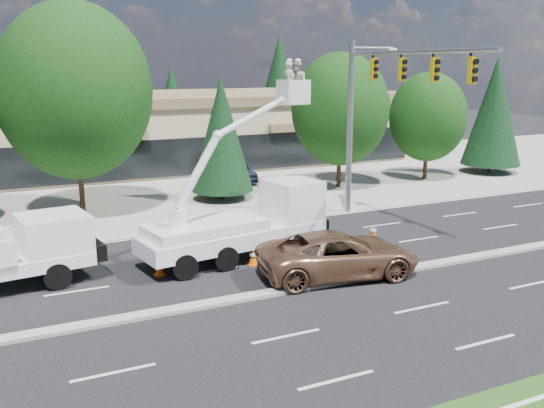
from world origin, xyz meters
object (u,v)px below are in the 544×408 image
signal_mast (375,100)px  utility_pickup (10,260)px  bucket_truck (251,214)px  minivan (339,255)px

signal_mast → utility_pickup: size_ratio=1.52×
utility_pickup → bucket_truck: 9.22m
bucket_truck → minivan: 4.31m
utility_pickup → minivan: (11.14, -3.98, -0.17)m
signal_mast → minivan: 10.18m
utility_pickup → minivan: 11.83m
signal_mast → bucket_truck: size_ratio=1.18×
signal_mast → utility_pickup: bearing=-171.8°
signal_mast → bucket_truck: bearing=-160.9°
bucket_truck → utility_pickup: bearing=169.7°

